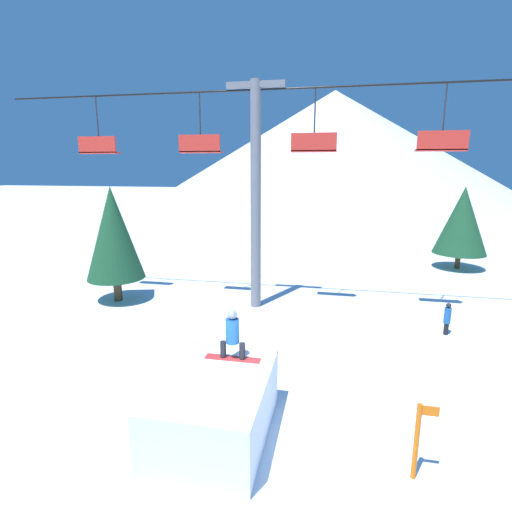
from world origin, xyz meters
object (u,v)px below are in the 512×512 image
Objects in this scene: snowboarder at (232,335)px; pine_tree_near at (113,233)px; trail_marker at (417,439)px; distant_skier at (447,318)px; snow_ramp at (215,407)px.

snowboarder is 10.56m from pine_tree_near.
distant_skier is at bearing 72.67° from trail_marker.
trail_marker is at bearing -36.93° from pine_tree_near.
snow_ramp is 0.63× the size of pine_tree_near.
trail_marker is 1.34× the size of distant_skier.
trail_marker is at bearing -19.02° from snowboarder.
distant_skier is (6.52, 6.26, -1.43)m from snowboarder.
snowboarder is 0.84× the size of trail_marker.
pine_tree_near reaches higher than snow_ramp.
distant_skier is (2.40, 7.68, -0.21)m from trail_marker.
snowboarder is 0.26× the size of pine_tree_near.
snowboarder reaches higher than distant_skier.
pine_tree_near is at bearing 135.73° from snowboarder.
snow_ramp is at bearing -100.57° from snowboarder.
distant_skier is (14.04, -1.07, -2.51)m from pine_tree_near.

